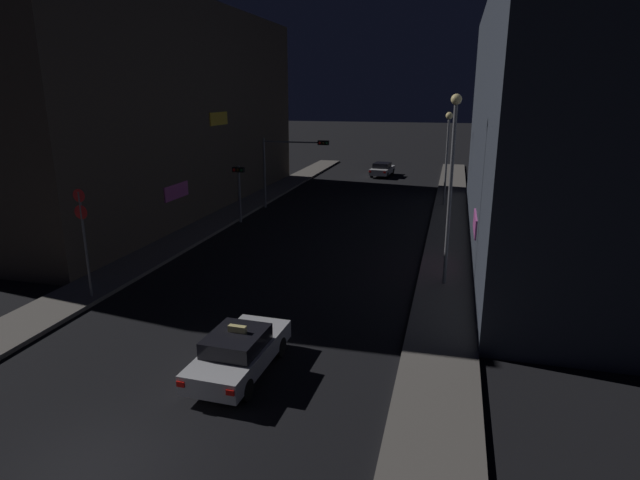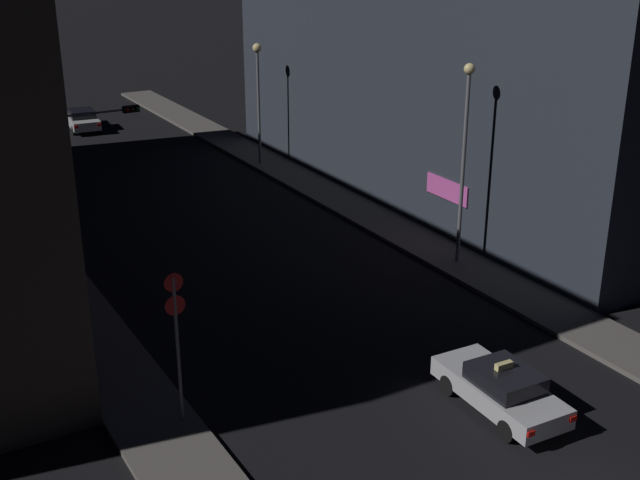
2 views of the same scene
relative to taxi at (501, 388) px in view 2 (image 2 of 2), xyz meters
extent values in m
cube|color=#5B5651|center=(-9.15, 22.11, -0.65)|extent=(2.47, 58.23, 0.17)
cube|color=#5B5651|center=(6.03, 22.11, -0.65)|extent=(2.47, 58.23, 0.17)
cube|color=#D859B2|center=(-10.35, 15.03, 1.87)|extent=(0.08, 2.80, 0.90)
cube|color=#282D38|center=(12.22, 17.69, 6.00)|extent=(9.90, 29.65, 13.46)
cube|color=#D859B2|center=(7.23, 11.76, 1.69)|extent=(0.08, 2.80, 0.90)
cube|color=#B7B7BC|center=(0.00, 0.05, -0.12)|extent=(1.97, 4.47, 0.60)
cube|color=black|center=(-0.01, -0.15, 0.43)|extent=(1.66, 2.04, 0.50)
cube|color=red|center=(-0.83, -2.14, -0.02)|extent=(0.24, 0.07, 0.16)
cube|color=red|center=(0.66, -2.20, -0.02)|extent=(0.24, 0.07, 0.16)
cylinder|color=black|center=(-0.74, 1.44, -0.42)|extent=(0.25, 0.65, 0.64)
cylinder|color=black|center=(0.86, 1.38, -0.42)|extent=(0.25, 0.65, 0.64)
cylinder|color=black|center=(-0.85, -1.28, -0.42)|extent=(0.25, 0.65, 0.64)
cylinder|color=black|center=(0.75, -1.35, -0.42)|extent=(0.25, 0.65, 0.64)
cube|color=#F4E08C|center=(0.00, -0.05, 0.78)|extent=(0.57, 0.20, 0.20)
cube|color=#B7B7BC|center=(-1.15, 41.04, -0.12)|extent=(2.19, 4.54, 0.60)
cube|color=black|center=(-1.17, 40.84, 0.43)|extent=(1.76, 2.12, 0.50)
cube|color=red|center=(-2.10, 38.90, -0.02)|extent=(0.24, 0.08, 0.16)
cube|color=red|center=(-0.61, 38.76, -0.02)|extent=(0.24, 0.08, 0.16)
cylinder|color=black|center=(-1.83, 42.47, -0.42)|extent=(0.28, 0.66, 0.64)
cylinder|color=black|center=(-0.23, 42.33, -0.42)|extent=(0.28, 0.66, 0.64)
cylinder|color=black|center=(-2.07, 39.76, -0.42)|extent=(0.28, 0.66, 0.64)
cylinder|color=black|center=(-0.48, 39.61, -0.42)|extent=(0.28, 0.66, 0.64)
cylinder|color=slate|center=(-7.67, 23.38, 1.88)|extent=(0.16, 0.16, 5.23)
cylinder|color=slate|center=(-5.40, 23.38, 4.24)|extent=(4.54, 0.10, 0.10)
cube|color=black|center=(-3.12, 23.38, 4.24)|extent=(0.80, 0.28, 0.32)
sphere|color=red|center=(-3.37, 23.20, 4.24)|extent=(0.20, 0.20, 0.20)
sphere|color=#3F2D0C|center=(-3.12, 23.20, 4.24)|extent=(0.20, 0.20, 0.20)
sphere|color=#0C3319|center=(-2.88, 23.20, 4.24)|extent=(0.20, 0.20, 0.20)
cylinder|color=slate|center=(-7.67, 18.48, 1.17)|extent=(0.16, 0.16, 3.81)
cube|color=black|center=(-7.67, 18.48, 2.82)|extent=(0.80, 0.28, 0.32)
sphere|color=red|center=(-7.91, 18.31, 2.82)|extent=(0.20, 0.20, 0.20)
sphere|color=#3F2D0C|center=(-7.67, 18.31, 2.82)|extent=(0.20, 0.20, 0.20)
sphere|color=#0C3319|center=(-7.42, 18.31, 2.82)|extent=(0.20, 0.20, 0.20)
cylinder|color=slate|center=(-8.37, 4.01, 1.67)|extent=(0.10, 0.10, 4.47)
cylinder|color=red|center=(-8.37, 3.99, 3.76)|extent=(0.54, 0.03, 0.54)
cylinder|color=red|center=(-8.37, 3.99, 3.08)|extent=(0.58, 0.03, 0.58)
cylinder|color=slate|center=(5.98, 9.32, 3.33)|extent=(0.16, 0.16, 7.79)
sphere|color=#F4D88C|center=(5.98, 9.32, 7.45)|extent=(0.45, 0.45, 0.45)
cylinder|color=slate|center=(5.49, 26.94, 2.63)|extent=(0.16, 0.16, 6.39)
sphere|color=#F4D88C|center=(5.49, 26.94, 6.09)|extent=(0.52, 0.52, 0.52)
camera|label=1|loc=(6.06, -13.62, 7.72)|focal=29.49mm
camera|label=2|loc=(-15.17, -15.46, 12.88)|focal=46.39mm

